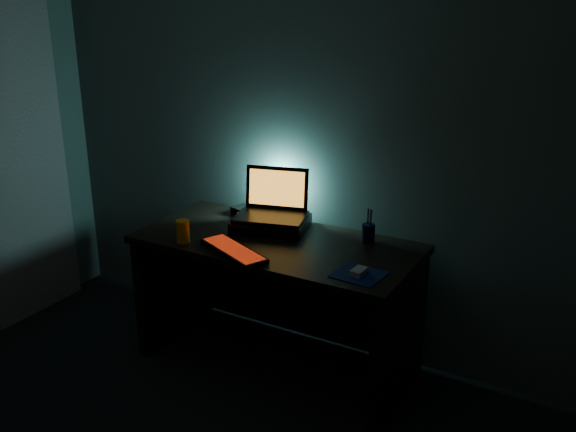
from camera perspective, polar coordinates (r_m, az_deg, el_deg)
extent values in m
cube|color=#4C5752|center=(3.57, 2.03, 7.29)|extent=(3.50, 0.00, 2.50)
cube|color=black|center=(3.40, -1.05, -2.50)|extent=(1.50, 0.70, 0.04)
cube|color=black|center=(3.93, -10.01, -5.61)|extent=(0.06, 0.64, 0.71)
cube|color=black|center=(3.30, 9.87, -10.80)|extent=(0.06, 0.64, 0.71)
cube|color=black|center=(3.82, 1.52, -6.09)|extent=(1.38, 0.02, 0.65)
cube|color=tan|center=(4.25, -22.99, 6.37)|extent=(0.06, 0.65, 2.30)
cube|color=black|center=(3.55, -1.54, -0.66)|extent=(0.46, 0.39, 0.06)
cube|color=black|center=(3.54, -1.54, -0.06)|extent=(0.43, 0.35, 0.02)
cube|color=black|center=(3.62, -0.99, 2.53)|extent=(0.36, 0.14, 0.24)
cube|color=orange|center=(3.61, -1.02, 2.50)|extent=(0.32, 0.11, 0.20)
cube|color=black|center=(3.24, -4.86, -3.12)|extent=(0.45, 0.30, 0.02)
cube|color=red|center=(3.23, -4.87, -2.90)|extent=(0.43, 0.28, 0.00)
cube|color=navy|center=(3.01, 6.31, -5.19)|extent=(0.23, 0.22, 0.00)
cube|color=#A1A1A7|center=(3.01, 6.32, -4.93)|extent=(0.06, 0.09, 0.03)
cylinder|color=black|center=(3.38, 7.15, -1.53)|extent=(0.08, 0.08, 0.10)
cylinder|color=orange|center=(3.39, -9.32, -1.36)|extent=(0.09, 0.09, 0.12)
cube|color=black|center=(3.78, -3.86, 0.45)|extent=(0.16, 0.14, 0.05)
sphere|color=#FF0C07|center=(3.74, -4.48, 0.25)|extent=(0.01, 0.01, 0.01)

